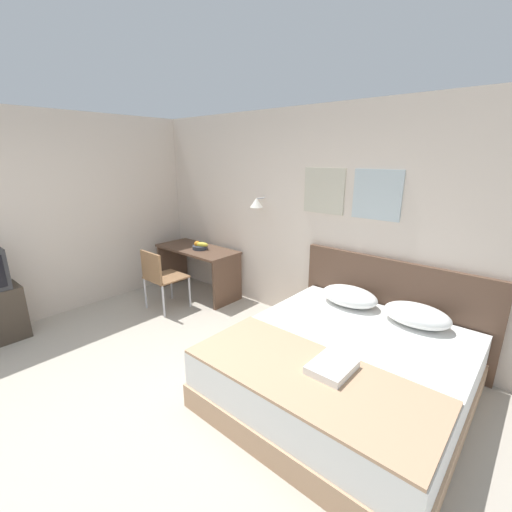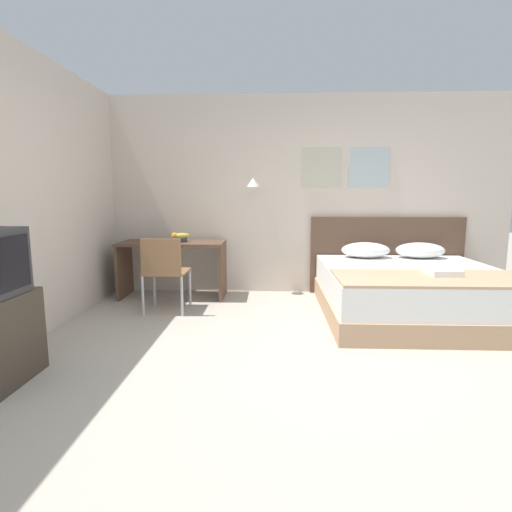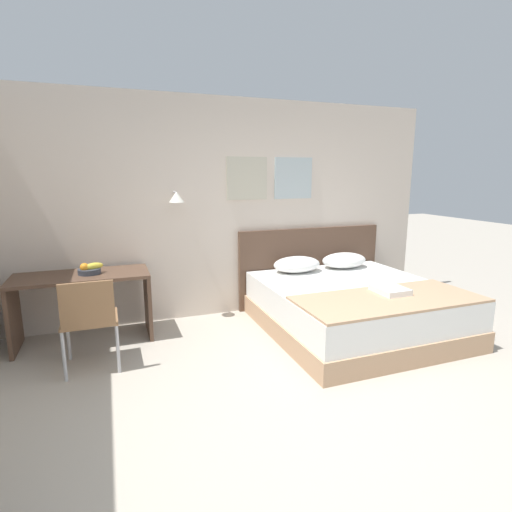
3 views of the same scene
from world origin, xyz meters
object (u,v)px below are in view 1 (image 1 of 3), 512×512
at_px(bed, 343,371).
at_px(pillow_left, 349,296).
at_px(throw_blanket, 308,374).
at_px(fruit_bowl, 200,246).
at_px(headboard, 390,306).
at_px(desk_chair, 160,275).
at_px(pillow_right, 417,315).
at_px(desk, 198,261).
at_px(folded_towel_near_foot, 332,367).

height_order(bed, pillow_left, pillow_left).
distance_m(throw_blanket, fruit_bowl, 3.06).
bearing_deg(throw_blanket, headboard, 90.00).
bearing_deg(desk_chair, fruit_bowl, 89.99).
bearing_deg(pillow_right, bed, -114.36).
bearing_deg(throw_blanket, desk_chair, 168.20).
xyz_separation_m(bed, desk, (-2.85, 0.73, 0.26)).
xyz_separation_m(pillow_left, folded_towel_near_foot, (0.47, -1.21, -0.05)).
height_order(bed, pillow_right, pillow_right).
bearing_deg(desk_chair, desk, 96.69).
relative_size(pillow_right, throw_blanket, 0.33).
xyz_separation_m(pillow_left, desk, (-2.50, -0.04, -0.11)).
bearing_deg(desk_chair, throw_blanket, -11.80).
relative_size(bed, desk_chair, 2.35).
height_order(pillow_left, fruit_bowl, fruit_bowl).
height_order(pillow_right, fruit_bowl, fruit_bowl).
distance_m(bed, desk, 2.95).
height_order(headboard, pillow_right, headboard).
xyz_separation_m(pillow_right, throw_blanket, (-0.35, -1.36, -0.09)).
relative_size(headboard, desk, 1.52).
xyz_separation_m(desk_chair, fruit_bowl, (0.00, 0.73, 0.26)).
bearing_deg(folded_towel_near_foot, throw_blanket, -129.93).
xyz_separation_m(pillow_left, fruit_bowl, (-2.42, -0.05, 0.15)).
xyz_separation_m(desk, desk_chair, (0.09, -0.74, -0.00)).
height_order(headboard, pillow_left, headboard).
xyz_separation_m(bed, pillow_left, (-0.35, 0.77, 0.37)).
height_order(headboard, fruit_bowl, headboard).
bearing_deg(folded_towel_near_foot, pillow_left, 111.00).
bearing_deg(fruit_bowl, folded_towel_near_foot, -21.97).
distance_m(headboard, throw_blanket, 1.64).
xyz_separation_m(bed, headboard, (0.00, 1.05, 0.26)).
xyz_separation_m(throw_blanket, fruit_bowl, (-2.76, 1.30, 0.24)).
bearing_deg(desk, pillow_right, 0.73).
xyz_separation_m(pillow_right, desk, (-3.20, -0.04, -0.11)).
relative_size(pillow_right, folded_towel_near_foot, 1.75).
distance_m(bed, desk_chair, 2.77).
relative_size(headboard, fruit_bowl, 7.76).
relative_size(bed, pillow_right, 3.31).
bearing_deg(pillow_left, desk_chair, -162.13).
xyz_separation_m(headboard, pillow_left, (-0.35, -0.28, 0.11)).
height_order(headboard, desk, headboard).
height_order(bed, desk, desk).
bearing_deg(fruit_bowl, desk, 173.13).
xyz_separation_m(folded_towel_near_foot, desk_chair, (-2.88, 0.43, -0.07)).
xyz_separation_m(pillow_left, pillow_right, (0.69, 0.00, 0.00)).
height_order(pillow_right, desk_chair, desk_chair).
relative_size(bed, pillow_left, 3.31).
distance_m(throw_blanket, desk, 3.14).
bearing_deg(pillow_right, desk_chair, -165.94).
bearing_deg(headboard, folded_towel_near_foot, -85.44).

